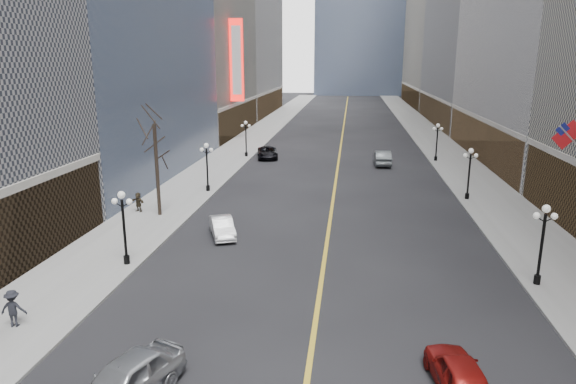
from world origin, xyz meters
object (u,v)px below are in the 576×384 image
(streetlamp_west_3, at_px, (246,135))
(car_sb_mid, at_px, (459,374))
(car_sb_far, at_px, (382,158))
(car_nb_mid, at_px, (222,227))
(car_nb_far, at_px, (267,153))
(streetlamp_east_1, at_px, (543,236))
(car_nb_near, at_px, (126,380))
(streetlamp_east_3, at_px, (437,138))
(streetlamp_east_2, at_px, (470,168))
(streetlamp_west_1, at_px, (123,220))
(streetlamp_west_2, at_px, (207,162))

(streetlamp_west_3, height_order, car_sb_mid, streetlamp_west_3)
(car_sb_far, bearing_deg, car_sb_mid, 89.61)
(car_nb_mid, relative_size, car_nb_far, 0.78)
(streetlamp_east_1, relative_size, car_nb_near, 0.92)
(streetlamp_east_1, xyz_separation_m, car_sb_mid, (-6.13, -10.05, -2.16))
(streetlamp_east_3, distance_m, car_nb_far, 20.92)
(streetlamp_east_2, distance_m, streetlamp_east_3, 18.00)
(streetlamp_west_3, height_order, car_nb_near, streetlamp_west_3)
(streetlamp_east_1, xyz_separation_m, car_sb_far, (-6.60, 33.16, -2.04))
(car_nb_far, xyz_separation_m, car_sb_mid, (14.67, -45.73, 0.01))
(car_nb_mid, bearing_deg, streetlamp_west_1, -147.97)
(car_nb_mid, xyz_separation_m, car_sb_far, (12.58, 27.19, 0.18))
(car_nb_mid, bearing_deg, car_sb_far, 43.65)
(streetlamp_east_3, xyz_separation_m, streetlamp_west_3, (-23.60, 0.00, 0.00))
(streetlamp_east_1, height_order, car_nb_near, streetlamp_east_1)
(car_nb_near, bearing_deg, streetlamp_east_3, 91.60)
(streetlamp_east_1, bearing_deg, streetlamp_east_2, 90.00)
(streetlamp_east_1, relative_size, car_nb_far, 0.86)
(car_nb_near, distance_m, car_sb_mid, 12.26)
(streetlamp_east_3, height_order, streetlamp_west_2, same)
(streetlamp_east_2, relative_size, streetlamp_east_3, 1.00)
(streetlamp_west_2, relative_size, car_sb_mid, 1.04)
(streetlamp_west_1, bearing_deg, streetlamp_west_3, 90.00)
(car_sb_mid, bearing_deg, streetlamp_east_2, -109.42)
(streetlamp_west_2, bearing_deg, streetlamp_east_3, 37.33)
(streetlamp_east_1, relative_size, car_sb_mid, 1.04)
(car_nb_far, bearing_deg, car_nb_mid, -98.41)
(streetlamp_west_2, height_order, streetlamp_west_3, same)
(streetlamp_east_1, bearing_deg, streetlamp_west_2, 142.67)
(streetlamp_east_2, height_order, car_nb_mid, streetlamp_east_2)
(streetlamp_east_3, bearing_deg, streetlamp_west_1, -123.25)
(streetlamp_east_3, bearing_deg, streetlamp_west_2, -142.67)
(car_sb_mid, xyz_separation_m, car_sb_far, (-0.47, 43.21, 0.12))
(streetlamp_west_2, bearing_deg, streetlamp_east_2, 0.00)
(streetlamp_west_2, relative_size, car_nb_far, 0.86)
(streetlamp_east_3, relative_size, car_sb_far, 0.87)
(streetlamp_west_1, bearing_deg, streetlamp_west_2, 90.00)
(streetlamp_east_3, xyz_separation_m, streetlamp_west_1, (-23.60, -36.00, 0.00))
(streetlamp_east_1, xyz_separation_m, streetlamp_east_3, (0.00, 36.00, 0.00))
(streetlamp_west_3, bearing_deg, car_nb_mid, -81.64)
(streetlamp_west_2, relative_size, car_nb_near, 0.92)
(streetlamp_east_2, height_order, streetlamp_east_3, same)
(streetlamp_east_2, distance_m, streetlamp_west_1, 29.68)
(streetlamp_east_1, bearing_deg, streetlamp_west_1, 180.00)
(streetlamp_west_2, relative_size, car_sb_far, 0.87)
(streetlamp_east_2, bearing_deg, streetlamp_east_1, -90.00)
(streetlamp_west_2, relative_size, streetlamp_west_3, 1.00)
(streetlamp_west_1, height_order, car_sb_far, streetlamp_west_1)
(streetlamp_east_2, bearing_deg, streetlamp_west_1, -142.67)
(streetlamp_west_1, xyz_separation_m, car_nb_near, (5.38, -12.08, -2.07))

